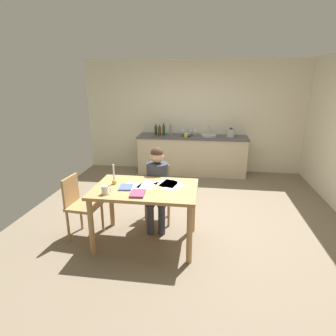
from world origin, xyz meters
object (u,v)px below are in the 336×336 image
chair_at_table (158,191)px  wine_glass_by_kettle (190,130)px  chair_side_empty (80,204)px  bottle_wine_red (164,130)px  candlestick (114,179)px  bottle_vinegar (160,131)px  mixing_bowl (187,133)px  bottle_oil (156,130)px  wine_glass_back_left (185,130)px  coffee_mug (105,190)px  sink_unit (209,135)px  person_seated (157,182)px  dining_table (145,196)px  stovetop_kettle (231,133)px  bottle_sauce (171,130)px  book_magazine (126,187)px  wine_glass_near_sink (195,130)px  book_cookery (138,194)px  teacup_on_counter (186,135)px  wine_glass_back_right (183,130)px

chair_at_table → wine_glass_by_kettle: wine_glass_by_kettle is taller
chair_side_empty → bottle_wine_red: bottle_wine_red is taller
candlestick → chair_at_table: bearing=51.8°
bottle_vinegar → bottle_wine_red: size_ratio=0.89×
candlestick → mixing_bowl: candlestick is taller
bottle_oil → wine_glass_by_kettle: size_ratio=1.60×
bottle_vinegar → wine_glass_back_left: 0.61m
coffee_mug → wine_glass_back_left: wine_glass_back_left is taller
sink_unit → bottle_oil: 1.24m
wine_glass_by_kettle → person_seated: bearing=-96.6°
dining_table → coffee_mug: (-0.43, -0.28, 0.17)m
chair_side_empty → wine_glass_by_kettle: size_ratio=5.70×
mixing_bowl → sink_unit: bearing=-1.4°
person_seated → stovetop_kettle: 2.85m
chair_at_table → bottle_sauce: (-0.12, 2.41, 0.53)m
book_magazine → mixing_bowl: 3.19m
chair_side_empty → book_magazine: (0.69, -0.07, 0.31)m
stovetop_kettle → wine_glass_by_kettle: (-0.92, 0.15, 0.01)m
bottle_oil → candlestick: bearing=-90.0°
stovetop_kettle → bottle_wine_red: bearing=179.4°
chair_side_empty → stovetop_kettle: 3.81m
wine_glass_back_left → coffee_mug: bearing=-101.0°
book_magazine → bottle_wine_red: bottle_wine_red is taller
coffee_mug → wine_glass_back_left: (0.68, 3.51, 0.16)m
chair_at_table → mixing_bowl: size_ratio=3.38×
bottle_oil → mixing_bowl: bottle_oil is taller
dining_table → wine_glass_near_sink: (0.48, 3.22, 0.33)m
sink_unit → wine_glass_back_left: size_ratio=2.34×
coffee_mug → dining_table: bearing=33.2°
chair_side_empty → bottle_vinegar: bottle_vinegar is taller
mixing_bowl → stovetop_kettle: stovetop_kettle is taller
book_cookery → bottle_oil: 3.41m
book_magazine → chair_side_empty: bearing=167.6°
coffee_mug → mixing_bowl: mixing_bowl is taller
mixing_bowl → bottle_wine_red: bearing=179.9°
teacup_on_counter → book_magazine: bearing=-100.3°
sink_unit → teacup_on_counter: sink_unit is taller
chair_at_table → wine_glass_near_sink: bearing=80.3°
person_seated → bottle_wine_red: size_ratio=4.26×
book_magazine → bottle_sauce: (0.17, 3.14, 0.21)m
bottle_sauce → stovetop_kettle: bearing=-0.6°
coffee_mug → book_magazine: bearing=51.2°
teacup_on_counter → coffee_mug: bearing=-102.8°
chair_at_table → teacup_on_counter: size_ratio=7.52×
bottle_sauce → mixing_bowl: (0.38, 0.00, -0.06)m
book_magazine → bottle_vinegar: (-0.08, 3.06, 0.20)m
bottle_oil → wine_glass_back_left: size_ratio=1.60×
sink_unit → mixing_bowl: 0.50m
dining_table → sink_unit: (0.80, 3.08, 0.24)m
coffee_mug → wine_glass_back_right: wine_glass_back_right is taller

